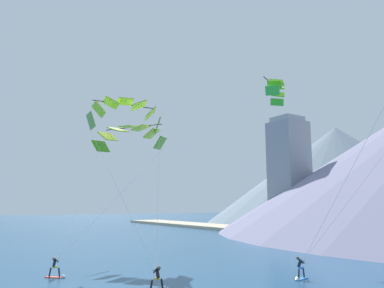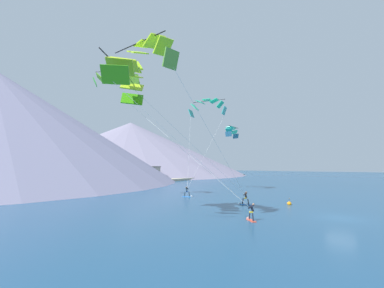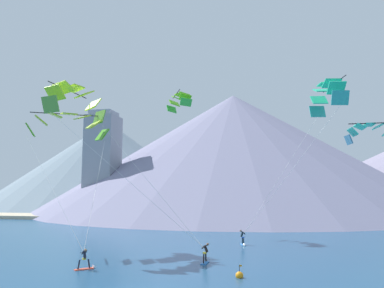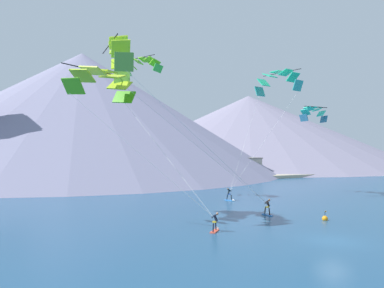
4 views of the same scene
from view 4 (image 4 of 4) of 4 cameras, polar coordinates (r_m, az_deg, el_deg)
ground_plane at (r=30.87m, az=20.56°, el=-13.67°), size 400.00×400.00×0.00m
kitesurfer_near_lead at (r=40.72m, az=11.27°, el=-9.77°), size 0.66×1.76×1.79m
kitesurfer_near_trail at (r=32.28m, az=3.61°, el=-12.27°), size 1.51×1.52×1.70m
kitesurfer_mid_center at (r=51.04m, az=5.83°, el=-7.98°), size 0.81×1.79×1.78m
parafoil_kite_near_lead at (r=37.84m, az=-10.86°, el=12.97°), size 16.27×8.12×16.03m
parafoil_kite_near_trail at (r=38.17m, az=-13.50°, el=9.36°), size 11.34×12.78×13.52m
parafoil_kite_mid_center at (r=59.47m, az=12.93°, el=9.50°), size 11.78×8.14×17.50m
parafoil_kite_distant_high_outer at (r=58.26m, az=18.03°, el=4.60°), size 5.02×1.89×2.27m
parafoil_kite_distant_low_drift at (r=55.44m, az=-7.41°, el=12.00°), size 4.74×5.39×2.38m
race_marker_buoy at (r=39.28m, az=19.60°, el=-10.66°), size 0.56×0.56×1.02m
shoreline_strip at (r=79.41m, az=-9.83°, el=-5.56°), size 180.00×10.00×0.70m
shore_building_harbour_front at (r=97.28m, az=7.70°, el=-3.47°), size 7.68×7.09×4.86m
shore_building_promenade_mid at (r=81.24m, az=-16.90°, el=-3.60°), size 6.67×4.38×5.86m
shore_building_quay_east at (r=88.00m, az=-0.84°, el=-3.69°), size 8.76×6.93×5.05m
mountain_peak_west_ridge at (r=115.37m, az=-16.46°, el=4.56°), size 114.92×114.92×35.42m
mountain_peak_east_shoulder at (r=157.51m, az=8.62°, el=1.98°), size 127.61×127.61×29.32m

